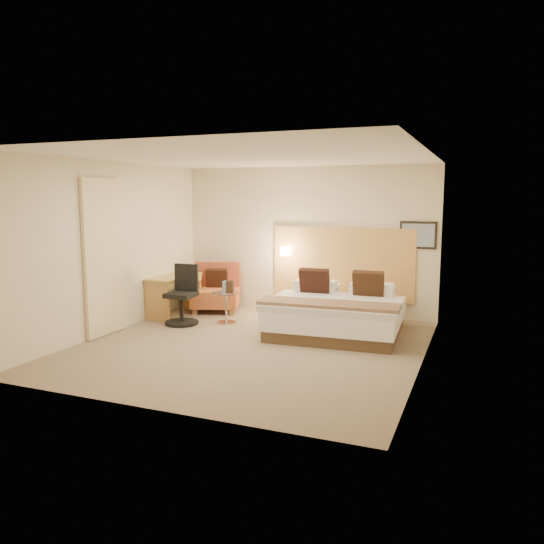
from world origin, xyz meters
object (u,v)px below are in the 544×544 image
at_px(bed, 337,313).
at_px(side_table, 226,306).
at_px(desk, 175,284).
at_px(lounge_chair, 216,292).
at_px(desk_chair, 183,300).

height_order(bed, side_table, bed).
distance_m(bed, desk, 3.09).
height_order(lounge_chair, side_table, lounge_chair).
relative_size(lounge_chair, desk_chair, 1.05).
bearing_deg(desk_chair, side_table, 26.03).
xyz_separation_m(bed, desk_chair, (-2.59, -0.40, 0.09)).
relative_size(bed, side_table, 3.98).
bearing_deg(lounge_chair, bed, -16.36).
height_order(bed, desk_chair, desk_chair).
relative_size(bed, desk_chair, 2.12).
bearing_deg(lounge_chair, desk, -129.44).
distance_m(lounge_chair, desk_chair, 1.15).
bearing_deg(bed, desk, 177.57).
relative_size(lounge_chair, desk, 0.90).
xyz_separation_m(side_table, desk_chair, (-0.66, -0.32, 0.12)).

